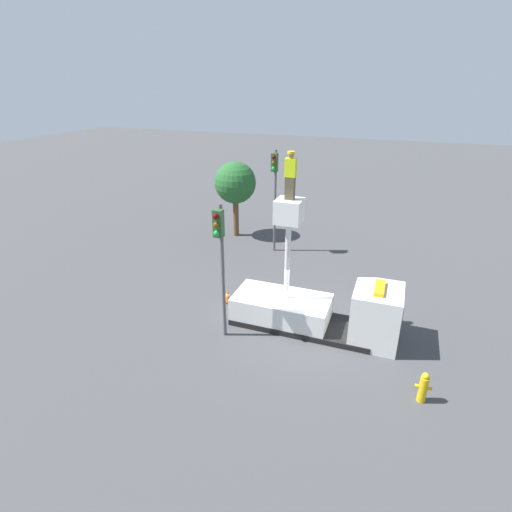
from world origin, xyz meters
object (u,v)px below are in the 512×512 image
(bucket_truck, at_px, (319,309))
(fire_hydrant, at_px, (423,387))
(worker, at_px, (290,176))
(traffic_light_across, at_px, (275,182))
(traffic_light_pole, at_px, (220,248))
(traffic_cone_rear, at_px, (228,296))
(tree_left_bg, at_px, (235,183))

(bucket_truck, relative_size, fire_hydrant, 6.09)
(worker, height_order, traffic_light_across, worker)
(worker, xyz_separation_m, fire_hydrant, (5.35, -2.86, -5.69))
(worker, relative_size, fire_hydrant, 1.59)
(traffic_light_pole, bearing_deg, traffic_cone_rear, 110.44)
(worker, bearing_deg, traffic_light_across, 111.82)
(traffic_light_across, bearing_deg, traffic_light_pole, -84.69)
(bucket_truck, height_order, worker, worker)
(fire_hydrant, distance_m, tree_left_bg, 16.53)
(traffic_light_pole, distance_m, fire_hydrant, 8.14)
(worker, bearing_deg, bucket_truck, 0.00)
(traffic_cone_rear, relative_size, tree_left_bg, 0.14)
(worker, relative_size, traffic_light_pole, 0.32)
(worker, bearing_deg, traffic_light_pole, -137.32)
(bucket_truck, bearing_deg, tree_left_bg, 129.82)
(bucket_truck, xyz_separation_m, traffic_cone_rear, (-4.34, 0.69, -0.61))
(tree_left_bg, bearing_deg, traffic_light_pole, -69.64)
(tree_left_bg, bearing_deg, traffic_light_across, -28.58)
(bucket_truck, distance_m, tree_left_bg, 11.77)
(traffic_light_pole, xyz_separation_m, tree_left_bg, (-3.96, 10.68, -0.38))
(worker, height_order, traffic_cone_rear, worker)
(worker, height_order, tree_left_bg, worker)
(traffic_light_across, xyz_separation_m, tree_left_bg, (-3.13, 1.70, -0.71))
(traffic_light_across, xyz_separation_m, traffic_cone_rear, (-0.12, -6.43, -3.87))
(worker, distance_m, traffic_light_pole, 3.63)
(traffic_cone_rear, bearing_deg, traffic_light_pole, -69.56)
(bucket_truck, distance_m, traffic_light_across, 8.90)
(worker, bearing_deg, tree_left_bg, 124.12)
(bucket_truck, bearing_deg, traffic_cone_rear, 170.93)
(bucket_truck, height_order, traffic_light_across, traffic_light_across)
(bucket_truck, distance_m, traffic_cone_rear, 4.44)
(traffic_light_across, distance_m, fire_hydrant, 13.42)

